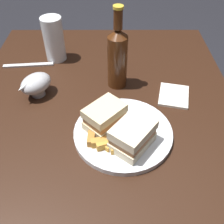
# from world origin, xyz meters

# --- Properties ---
(ground_plane) EXTENTS (6.00, 6.00, 0.00)m
(ground_plane) POSITION_xyz_m (0.00, 0.00, 0.00)
(ground_plane) COLOR black
(dining_table) EXTENTS (1.02, 0.83, 0.78)m
(dining_table) POSITION_xyz_m (0.00, 0.00, 0.39)
(dining_table) COLOR black
(dining_table) RESTS_ON ground
(plate) EXTENTS (0.27, 0.27, 0.02)m
(plate) POSITION_xyz_m (-0.12, -0.06, 0.78)
(plate) COLOR white
(plate) RESTS_ON dining_table
(sandwich_half_left) EXTENTS (0.12, 0.12, 0.07)m
(sandwich_half_left) POSITION_xyz_m (-0.10, -0.01, 0.83)
(sandwich_half_left) COLOR beige
(sandwich_half_left) RESTS_ON plate
(sandwich_half_right) EXTENTS (0.13, 0.13, 0.07)m
(sandwich_half_right) POSITION_xyz_m (-0.16, -0.08, 0.83)
(sandwich_half_right) COLOR beige
(sandwich_half_right) RESTS_ON plate
(potato_wedge_front) EXTENTS (0.04, 0.02, 0.02)m
(potato_wedge_front) POSITION_xyz_m (-0.15, 0.02, 0.80)
(potato_wedge_front) COLOR #AD702D
(potato_wedge_front) RESTS_ON plate
(potato_wedge_middle) EXTENTS (0.04, 0.04, 0.01)m
(potato_wedge_middle) POSITION_xyz_m (-0.17, -0.02, 0.80)
(potato_wedge_middle) COLOR gold
(potato_wedge_middle) RESTS_ON plate
(potato_wedge_back) EXTENTS (0.04, 0.05, 0.02)m
(potato_wedge_back) POSITION_xyz_m (-0.17, -0.01, 0.80)
(potato_wedge_back) COLOR gold
(potato_wedge_back) RESTS_ON plate
(potato_wedge_left_edge) EXTENTS (0.03, 0.05, 0.02)m
(potato_wedge_left_edge) POSITION_xyz_m (-0.16, -0.00, 0.80)
(potato_wedge_left_edge) COLOR #B77F33
(potato_wedge_left_edge) RESTS_ON plate
(potato_wedge_right_edge) EXTENTS (0.05, 0.05, 0.01)m
(potato_wedge_right_edge) POSITION_xyz_m (-0.15, -0.03, 0.80)
(potato_wedge_right_edge) COLOR #AD702D
(potato_wedge_right_edge) RESTS_ON plate
(potato_wedge_stray) EXTENTS (0.04, 0.03, 0.02)m
(potato_wedge_stray) POSITION_xyz_m (-0.17, -0.03, 0.80)
(potato_wedge_stray) COLOR gold
(potato_wedge_stray) RESTS_ON plate
(pint_glass) EXTENTS (0.07, 0.07, 0.16)m
(pint_glass) POSITION_xyz_m (0.27, 0.18, 0.85)
(pint_glass) COLOR white
(pint_glass) RESTS_ON dining_table
(gravy_boat) EXTENTS (0.13, 0.12, 0.07)m
(gravy_boat) POSITION_xyz_m (0.06, 0.21, 0.82)
(gravy_boat) COLOR #B7B7BC
(gravy_boat) RESTS_ON dining_table
(cider_bottle) EXTENTS (0.06, 0.06, 0.26)m
(cider_bottle) POSITION_xyz_m (0.11, -0.05, 0.88)
(cider_bottle) COLOR #47230F
(cider_bottle) RESTS_ON dining_table
(napkin) EXTENTS (0.13, 0.11, 0.01)m
(napkin) POSITION_xyz_m (0.05, -0.23, 0.78)
(napkin) COLOR silver
(napkin) RESTS_ON dining_table
(fork) EXTENTS (0.03, 0.18, 0.01)m
(fork) POSITION_xyz_m (0.22, 0.28, 0.78)
(fork) COLOR silver
(fork) RESTS_ON dining_table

